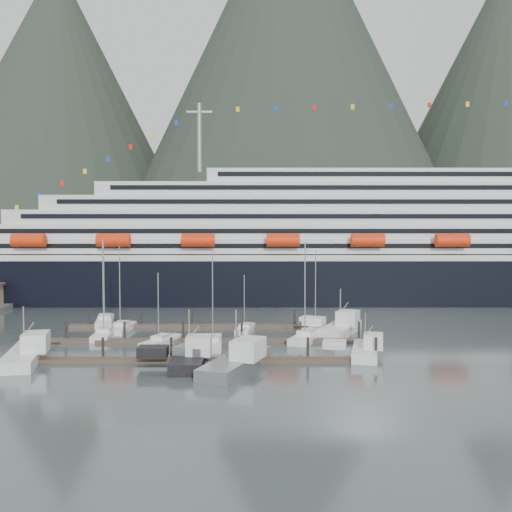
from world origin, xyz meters
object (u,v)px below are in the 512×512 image
Objects in this scene: cruise_ship at (368,249)px; trawler_a at (23,354)px; sailboat_b at (105,334)px; sailboat_h at (307,338)px; sailboat_e at (105,321)px; trawler_b at (188,358)px; sailboat_d at (213,343)px; trawler_d at (364,350)px; trawler_e at (339,328)px; sailboat_c at (162,342)px; sailboat_g at (315,328)px; sailboat_a at (122,328)px; sailboat_f at (245,329)px; trawler_c at (235,361)px.

trawler_a is at bearing -131.42° from cruise_ship.
sailboat_b is 31.87m from sailboat_h.
sailboat_e is 36.84m from trawler_b.
trawler_d is (21.03, -6.77, 0.42)m from sailboat_d.
trawler_e is (-1.02, 16.62, 0.15)m from trawler_d.
cruise_ship reaches higher than trawler_b.
trawler_e is at bearing -50.53° from sailboat_c.
sailboat_c is 26.53m from sailboat_g.
sailboat_e is at bearing 36.13° from sailboat_a.
trawler_d is (45.04, 3.39, -0.14)m from trawler_a.
sailboat_b is at bearing 66.04° from sailboat_d.
sailboat_h is (-2.15, -8.52, 0.04)m from sailboat_g.
cruise_ship is 16.06× the size of trawler_e.
trawler_b is 1.08× the size of trawler_d.
trawler_b is (21.71, -1.94, -0.01)m from trawler_a.
sailboat_a is 28.13m from trawler_b.
sailboat_f reaches higher than trawler_c.
sailboat_g is at bearing -6.04° from trawler_c.
sailboat_c is (8.46, -11.35, -0.04)m from sailboat_a.
trawler_a is at bearing 137.78° from trawler_e.
trawler_c is (11.36, -14.94, 0.60)m from sailboat_c.
sailboat_a is 0.99× the size of trawler_a.
trawler_d is at bearing -83.39° from sailboat_c.
trawler_c is (-12.62, -26.30, 0.58)m from sailboat_g.
sailboat_c is 19.79m from trawler_a.
sailboat_d is 14.42m from trawler_c.
sailboat_g reaches higher than trawler_d.
sailboat_g is at bearing 79.30° from trawler_e.
sailboat_b is at bearing -176.59° from sailboat_e.
trawler_b reaches higher than trawler_d.
trawler_e is at bearing -14.90° from trawler_c.
sailboat_d reaches higher than trawler_a.
sailboat_f reaches higher than trawler_e.
sailboat_c is 0.75× the size of sailboat_d.
trawler_e is at bearing -114.36° from sailboat_e.
sailboat_b is 18.19m from trawler_a.
sailboat_f is at bearing -117.98° from sailboat_e.
cruise_ship is 75.49m from trawler_c.
cruise_ship is 12.87× the size of trawler_c.
sailboat_b is at bearing 81.28° from sailboat_c.
sailboat_e is (-3.26, 12.87, -0.00)m from sailboat_b.
sailboat_g is (33.88, 5.52, -0.03)m from sailboat_b.
sailboat_c is at bearing 119.47° from sailboat_g.
sailboat_f reaches higher than trawler_d.
sailboat_h reaches higher than sailboat_f.
sailboat_h is at bearing 158.96° from trawler_e.
trawler_c is at bearing -173.14° from sailboat_f.
sailboat_c is 18.78m from trawler_c.
sailboat_b is at bearing 111.57° from sailboat_f.
sailboat_e reaches higher than trawler_a.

